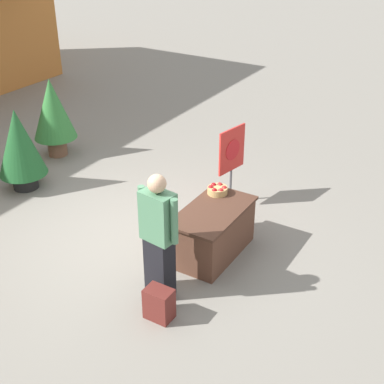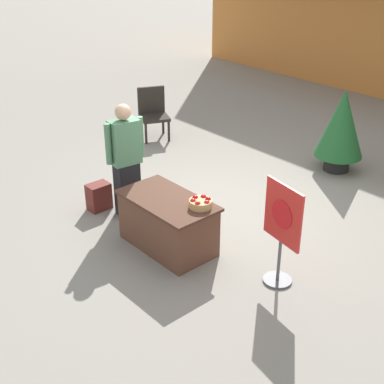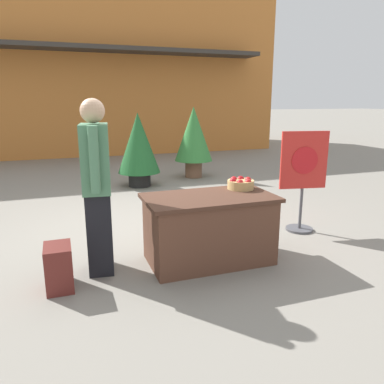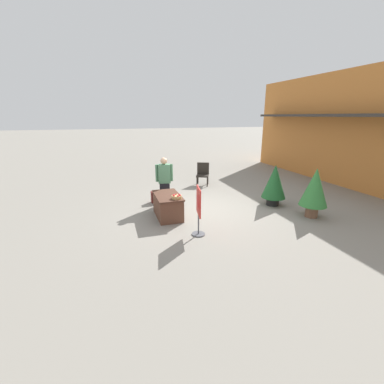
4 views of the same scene
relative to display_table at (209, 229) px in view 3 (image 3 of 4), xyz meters
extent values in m
plane|color=gray|center=(-0.30, 1.16, -0.37)|extent=(120.00, 120.00, 0.00)
cube|color=#C67533|center=(-1.11, 10.77, 2.15)|extent=(13.65, 4.89, 5.03)
cube|color=#38332D|center=(-1.11, 7.88, 2.75)|extent=(11.60, 0.90, 0.12)
cube|color=brown|center=(0.00, 0.00, -0.02)|extent=(1.29, 0.72, 0.69)
cube|color=#492C20|center=(0.00, 0.00, 0.34)|extent=(1.37, 0.76, 0.04)
cylinder|color=tan|center=(0.45, 0.18, 0.41)|extent=(0.30, 0.30, 0.10)
sphere|color=red|center=(0.55, 0.19, 0.45)|extent=(0.08, 0.08, 0.08)
sphere|color=#A30F14|center=(0.50, 0.27, 0.45)|extent=(0.08, 0.08, 0.08)
sphere|color=red|center=(0.41, 0.27, 0.45)|extent=(0.08, 0.08, 0.08)
sphere|color=#A30F14|center=(0.35, 0.18, 0.45)|extent=(0.08, 0.08, 0.08)
sphere|color=red|center=(0.40, 0.10, 0.45)|extent=(0.08, 0.08, 0.08)
sphere|color=red|center=(0.50, 0.09, 0.45)|extent=(0.08, 0.08, 0.08)
cube|color=black|center=(-1.13, 0.14, 0.05)|extent=(0.28, 0.37, 0.83)
cube|color=#4C7F5B|center=(-1.13, 0.14, 0.79)|extent=(0.31, 0.45, 0.66)
sphere|color=tan|center=(-1.13, 0.14, 1.24)|extent=(0.23, 0.23, 0.23)
cylinder|color=#4C7F5B|center=(-1.09, 0.40, 0.82)|extent=(0.09, 0.09, 0.60)
cylinder|color=#4C7F5B|center=(-1.16, -0.12, 0.82)|extent=(0.09, 0.09, 0.60)
cube|color=maroon|center=(-1.54, -0.12, -0.16)|extent=(0.24, 0.34, 0.42)
cylinder|color=#4C4C51|center=(1.52, 0.50, -0.35)|extent=(0.36, 0.36, 0.03)
cylinder|color=#4C4C51|center=(1.52, 0.50, -0.06)|extent=(0.04, 0.04, 0.55)
cube|color=red|center=(1.52, 0.50, 0.59)|extent=(0.62, 0.15, 0.74)
cylinder|color=red|center=(1.51, 0.48, 0.59)|extent=(0.35, 0.07, 0.35)
cylinder|color=black|center=(0.04, 3.85, -0.22)|extent=(0.44, 0.44, 0.29)
cone|color=#1E5628|center=(0.04, 3.85, 0.51)|extent=(0.84, 0.84, 1.19)
cylinder|color=brown|center=(1.38, 4.36, -0.18)|extent=(0.38, 0.38, 0.38)
cone|color=#337A38|center=(1.38, 4.36, 0.61)|extent=(0.84, 0.84, 1.19)
camera|label=1|loc=(-5.65, -3.09, 4.15)|focal=50.00mm
camera|label=2|loc=(4.87, -3.87, 3.62)|focal=50.00mm
camera|label=3|loc=(-1.44, -3.52, 1.34)|focal=35.00mm
camera|label=4|loc=(7.51, -1.58, 2.73)|focal=24.00mm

